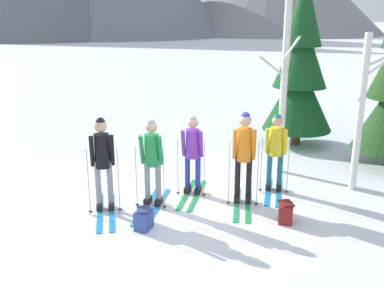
{
  "coord_description": "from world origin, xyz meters",
  "views": [
    {
      "loc": [
        -1.21,
        -8.02,
        3.57
      ],
      "look_at": [
        0.2,
        0.37,
        1.05
      ],
      "focal_mm": 40.91,
      "sensor_mm": 36.0,
      "label": 1
    }
  ],
  "objects": [
    {
      "name": "birch_tree_slender",
      "position": [
        2.44,
        1.28,
        2.03
      ],
      "size": [
        0.76,
        1.32,
        3.97
      ],
      "color": "silver",
      "rests_on": "ground"
    },
    {
      "name": "ground_plane",
      "position": [
        0.0,
        0.0,
        0.0
      ],
      "size": [
        400.0,
        400.0,
        0.0
      ],
      "primitive_type": "plane",
      "color": "white"
    },
    {
      "name": "backpack_on_snow_beside",
      "position": [
        1.62,
        -1.27,
        0.19
      ],
      "size": [
        0.33,
        0.38,
        0.38
      ],
      "color": "maroon",
      "rests_on": "ground"
    },
    {
      "name": "skier_in_yellow",
      "position": [
        1.92,
        0.17,
        0.9
      ],
      "size": [
        0.87,
        1.57,
        1.65
      ],
      "color": "#1E84D1",
      "rests_on": "ground"
    },
    {
      "name": "pine_tree_near",
      "position": [
        3.71,
        3.38,
        2.12
      ],
      "size": [
        1.92,
        1.92,
        4.64
      ],
      "color": "#51381E",
      "rests_on": "ground"
    },
    {
      "name": "skier_in_green",
      "position": [
        -0.66,
        -0.14,
        0.94
      ],
      "size": [
        0.9,
        1.77,
        1.72
      ],
      "color": "#1E84D1",
      "rests_on": "ground"
    },
    {
      "name": "birch_tree_tall",
      "position": [
        3.61,
        -0.04,
        1.69
      ],
      "size": [
        0.67,
        0.55,
        3.25
      ],
      "color": "silver",
      "rests_on": "ground"
    },
    {
      "name": "skier_in_purple",
      "position": [
        0.2,
        0.29,
        0.9
      ],
      "size": [
        0.89,
        1.65,
        1.65
      ],
      "color": "green",
      "rests_on": "ground"
    },
    {
      "name": "skier_in_orange",
      "position": [
        1.1,
        -0.3,
        1.05
      ],
      "size": [
        0.78,
        1.67,
        1.83
      ],
      "color": "green",
      "rests_on": "ground"
    },
    {
      "name": "backpack_on_snow_front",
      "position": [
        -0.89,
        -1.11,
        0.19
      ],
      "size": [
        0.37,
        0.4,
        0.38
      ],
      "color": "#384C99",
      "rests_on": "ground"
    },
    {
      "name": "skier_in_black",
      "position": [
        -1.57,
        -0.19,
        1.02
      ],
      "size": [
        0.61,
        1.75,
        1.8
      ],
      "color": "#1E84D1",
      "rests_on": "ground"
    }
  ]
}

